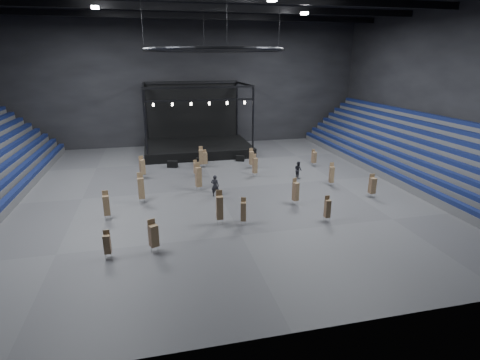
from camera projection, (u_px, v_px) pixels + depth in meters
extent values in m
plane|color=#414143|center=(217.00, 189.00, 36.97)|extent=(50.00, 50.00, 0.00)
cube|color=black|center=(191.00, 82.00, 53.63)|extent=(50.00, 0.20, 18.00)
cube|color=black|center=(302.00, 145.00, 14.73)|extent=(50.00, 0.20, 18.00)
cube|color=black|center=(448.00, 91.00, 39.58)|extent=(0.20, 42.00, 18.00)
cube|color=#0D143B|center=(13.00, 194.00, 32.76)|extent=(0.59, 40.00, 0.40)
cube|color=#0D143B|center=(0.00, 187.00, 32.33)|extent=(0.59, 40.00, 0.40)
cube|color=#4C4C4E|center=(407.00, 171.00, 41.47)|extent=(7.20, 40.00, 0.75)
cube|color=#0D143B|center=(381.00, 168.00, 40.59)|extent=(0.59, 40.00, 0.40)
cube|color=#4C4C4E|center=(411.00, 168.00, 41.45)|extent=(6.30, 40.00, 1.50)
cube|color=#0D143B|center=(389.00, 161.00, 40.55)|extent=(0.59, 40.00, 0.40)
cube|color=#4C4C4E|center=(415.00, 164.00, 41.44)|extent=(5.40, 40.00, 2.25)
cube|color=#0D143B|center=(397.00, 154.00, 40.51)|extent=(0.59, 40.00, 0.40)
cube|color=#4C4C4E|center=(419.00, 160.00, 41.42)|extent=(4.50, 40.00, 3.00)
cube|color=#0D143B|center=(406.00, 146.00, 40.47)|extent=(0.59, 40.00, 0.40)
cube|color=#4C4C4E|center=(423.00, 157.00, 41.40)|extent=(3.60, 40.00, 3.75)
cube|color=#0D143B|center=(414.00, 139.00, 40.44)|extent=(0.59, 40.00, 0.40)
cube|color=#4C4C4E|center=(427.00, 153.00, 41.38)|extent=(2.70, 40.00, 4.50)
cube|color=#0D143B|center=(422.00, 132.00, 40.40)|extent=(0.59, 40.00, 0.40)
cube|color=#4C4C4E|center=(431.00, 150.00, 41.36)|extent=(1.80, 40.00, 5.25)
cube|color=#0D143B|center=(430.00, 125.00, 40.36)|extent=(0.59, 40.00, 0.40)
cube|color=#4C4C4E|center=(435.00, 146.00, 41.34)|extent=(0.90, 40.00, 6.00)
cube|color=#0D143B|center=(439.00, 118.00, 40.32)|extent=(0.59, 40.00, 0.40)
cube|color=black|center=(197.00, 148.00, 51.13)|extent=(14.00, 10.00, 1.20)
cube|color=black|center=(192.00, 110.00, 54.16)|extent=(13.30, 0.30, 8.00)
cylinder|color=black|center=(145.00, 122.00, 44.06)|extent=(0.24, 0.24, 7.80)
cylinder|color=black|center=(146.00, 112.00, 52.58)|extent=(0.24, 0.24, 7.80)
cylinder|color=black|center=(253.00, 118.00, 46.91)|extent=(0.24, 0.24, 7.80)
cylinder|color=black|center=(237.00, 109.00, 55.43)|extent=(0.24, 0.24, 7.80)
cube|color=black|center=(200.00, 87.00, 44.27)|extent=(13.40, 0.25, 0.25)
cube|color=black|center=(191.00, 83.00, 52.79)|extent=(13.40, 0.25, 0.25)
cube|color=black|center=(200.00, 100.00, 44.74)|extent=(13.40, 0.20, 0.20)
cylinder|color=white|center=(153.00, 105.00, 43.67)|extent=(0.24, 0.24, 0.35)
cylinder|color=white|center=(172.00, 104.00, 44.15)|extent=(0.24, 0.24, 0.35)
cylinder|color=white|center=(191.00, 104.00, 44.63)|extent=(0.24, 0.24, 0.35)
cylinder|color=white|center=(209.00, 103.00, 45.10)|extent=(0.24, 0.24, 0.35)
cylinder|color=white|center=(227.00, 103.00, 45.58)|extent=(0.24, 0.24, 0.35)
cylinder|color=white|center=(245.00, 102.00, 46.05)|extent=(0.24, 0.24, 0.35)
torus|color=black|center=(214.00, 50.00, 32.94)|extent=(12.30, 12.30, 0.30)
cylinder|color=black|center=(279.00, 20.00, 33.47)|extent=(0.04, 0.04, 5.00)
cylinder|color=black|center=(204.00, 25.00, 37.73)|extent=(0.04, 0.04, 5.00)
cylinder|color=black|center=(141.00, 17.00, 30.87)|extent=(0.04, 0.04, 5.00)
cylinder|color=black|center=(227.00, 11.00, 26.61)|extent=(0.04, 0.04, 5.00)
cube|color=black|center=(202.00, 8.00, 38.13)|extent=(49.00, 0.35, 0.70)
cube|color=black|center=(193.00, 16.00, 45.53)|extent=(49.00, 0.35, 0.70)
cube|color=white|center=(95.00, 7.00, 33.37)|extent=(0.60, 0.60, 0.25)
cube|color=white|center=(305.00, 13.00, 37.69)|extent=(0.60, 0.60, 0.25)
cube|color=white|center=(272.00, 0.00, 28.99)|extent=(0.60, 0.60, 0.25)
cube|color=black|center=(172.00, 164.00, 44.11)|extent=(1.31, 0.92, 0.79)
cube|color=black|center=(201.00, 161.00, 45.66)|extent=(1.25, 0.82, 0.76)
cube|color=black|center=(240.00, 158.00, 46.84)|extent=(1.18, 0.92, 0.71)
cylinder|color=silver|center=(250.00, 167.00, 43.82)|extent=(0.03, 0.03, 0.39)
cylinder|color=silver|center=(250.00, 166.00, 44.17)|extent=(0.03, 0.03, 0.39)
cylinder|color=silver|center=(253.00, 166.00, 43.90)|extent=(0.03, 0.03, 0.39)
cylinder|color=silver|center=(253.00, 166.00, 44.25)|extent=(0.03, 0.03, 0.39)
cube|color=olive|center=(252.00, 158.00, 43.74)|extent=(0.50, 0.50, 1.55)
cube|color=olive|center=(251.00, 152.00, 43.69)|extent=(0.45, 0.08, 0.85)
cylinder|color=silver|center=(204.00, 166.00, 44.08)|extent=(0.03, 0.03, 0.41)
cylinder|color=silver|center=(203.00, 165.00, 44.45)|extent=(0.03, 0.03, 0.41)
cylinder|color=silver|center=(207.00, 166.00, 44.17)|extent=(0.03, 0.03, 0.41)
cylinder|color=silver|center=(206.00, 165.00, 44.53)|extent=(0.03, 0.03, 0.41)
cube|color=olive|center=(205.00, 158.00, 44.03)|extent=(0.56, 0.56, 1.35)
cube|color=olive|center=(204.00, 153.00, 44.02)|extent=(0.48, 0.13, 0.74)
cylinder|color=silver|center=(313.00, 165.00, 44.60)|extent=(0.03, 0.03, 0.39)
cylinder|color=silver|center=(311.00, 164.00, 44.94)|extent=(0.03, 0.03, 0.39)
cylinder|color=silver|center=(316.00, 165.00, 44.68)|extent=(0.03, 0.03, 0.39)
cylinder|color=silver|center=(314.00, 164.00, 45.02)|extent=(0.03, 0.03, 0.39)
cube|color=olive|center=(314.00, 157.00, 44.55)|extent=(0.59, 0.59, 1.30)
cube|color=olive|center=(313.00, 152.00, 44.52)|extent=(0.44, 0.20, 0.72)
cylinder|color=silver|center=(151.00, 251.00, 24.61)|extent=(0.03, 0.03, 0.45)
cylinder|color=silver|center=(151.00, 248.00, 25.00)|extent=(0.03, 0.03, 0.45)
cylinder|color=silver|center=(158.00, 250.00, 24.70)|extent=(0.03, 0.03, 0.45)
cylinder|color=silver|center=(158.00, 247.00, 25.09)|extent=(0.03, 0.03, 0.45)
cube|color=olive|center=(154.00, 236.00, 24.55)|extent=(0.71, 0.71, 1.49)
cube|color=olive|center=(151.00, 225.00, 24.50)|extent=(0.50, 0.27, 0.82)
cylinder|color=silver|center=(140.00, 201.00, 33.08)|extent=(0.03, 0.03, 0.43)
cylinder|color=silver|center=(140.00, 200.00, 33.46)|extent=(0.03, 0.03, 0.43)
cylinder|color=silver|center=(145.00, 201.00, 33.17)|extent=(0.03, 0.03, 0.43)
cylinder|color=silver|center=(145.00, 199.00, 33.55)|extent=(0.03, 0.03, 0.43)
cube|color=olive|center=(141.00, 188.00, 32.96)|extent=(0.58, 0.58, 1.87)
cube|color=olive|center=(140.00, 178.00, 32.88)|extent=(0.50, 0.12, 1.03)
cylinder|color=silver|center=(141.00, 177.00, 40.03)|extent=(0.03, 0.03, 0.42)
cylinder|color=silver|center=(141.00, 176.00, 40.40)|extent=(0.03, 0.03, 0.42)
cylinder|color=silver|center=(145.00, 176.00, 40.11)|extent=(0.03, 0.03, 0.42)
cylinder|color=silver|center=(145.00, 175.00, 40.48)|extent=(0.03, 0.03, 0.42)
cube|color=olive|center=(142.00, 167.00, 39.94)|extent=(0.65, 0.65, 1.60)
cube|color=olive|center=(141.00, 160.00, 39.87)|extent=(0.47, 0.24, 0.88)
cylinder|color=silver|center=(370.00, 196.00, 34.33)|extent=(0.03, 0.03, 0.44)
cylinder|color=silver|center=(368.00, 195.00, 34.72)|extent=(0.03, 0.03, 0.44)
cylinder|color=silver|center=(375.00, 196.00, 34.42)|extent=(0.03, 0.03, 0.44)
cylinder|color=silver|center=(372.00, 194.00, 34.81)|extent=(0.03, 0.03, 0.44)
cube|color=olive|center=(372.00, 186.00, 34.28)|extent=(0.53, 0.53, 1.45)
cube|color=olive|center=(372.00, 178.00, 34.27)|extent=(0.50, 0.07, 0.80)
cylinder|color=silver|center=(326.00, 220.00, 29.38)|extent=(0.03, 0.03, 0.34)
cylinder|color=silver|center=(324.00, 218.00, 29.68)|extent=(0.03, 0.03, 0.34)
cylinder|color=silver|center=(329.00, 220.00, 29.45)|extent=(0.03, 0.03, 0.34)
cylinder|color=silver|center=(328.00, 218.00, 29.75)|extent=(0.03, 0.03, 0.34)
cube|color=olive|center=(327.00, 209.00, 29.29)|extent=(0.42, 0.42, 1.42)
cube|color=olive|center=(327.00, 200.00, 29.24)|extent=(0.39, 0.06, 0.78)
cylinder|color=silver|center=(294.00, 203.00, 32.78)|extent=(0.03, 0.03, 0.38)
cylinder|color=silver|center=(292.00, 202.00, 33.11)|extent=(0.03, 0.03, 0.38)
cylinder|color=silver|center=(298.00, 203.00, 32.86)|extent=(0.03, 0.03, 0.38)
cylinder|color=silver|center=(296.00, 201.00, 33.19)|extent=(0.03, 0.03, 0.38)
cube|color=olive|center=(296.00, 192.00, 32.67)|extent=(0.59, 0.59, 1.62)
cube|color=olive|center=(294.00, 183.00, 32.59)|extent=(0.42, 0.22, 0.89)
cylinder|color=silver|center=(242.00, 224.00, 28.75)|extent=(0.03, 0.03, 0.34)
cylinder|color=silver|center=(241.00, 222.00, 29.06)|extent=(0.03, 0.03, 0.34)
cylinder|color=silver|center=(246.00, 223.00, 28.82)|extent=(0.03, 0.03, 0.34)
cylinder|color=silver|center=(245.00, 221.00, 29.13)|extent=(0.03, 0.03, 0.34)
cube|color=olive|center=(243.00, 212.00, 28.66)|extent=(0.51, 0.51, 1.50)
cube|color=olive|center=(244.00, 202.00, 28.60)|extent=(0.39, 0.16, 0.82)
cylinder|color=silver|center=(106.00, 257.00, 23.92)|extent=(0.03, 0.03, 0.35)
cylinder|color=silver|center=(106.00, 254.00, 24.22)|extent=(0.03, 0.03, 0.35)
cylinder|color=silver|center=(111.00, 256.00, 23.99)|extent=(0.03, 0.03, 0.35)
cylinder|color=silver|center=(111.00, 254.00, 24.29)|extent=(0.03, 0.03, 0.35)
cube|color=olive|center=(107.00, 244.00, 23.86)|extent=(0.44, 0.44, 1.26)
cube|color=olive|center=(107.00, 235.00, 23.84)|extent=(0.40, 0.07, 0.69)
cylinder|color=silver|center=(197.00, 189.00, 36.17)|extent=(0.03, 0.03, 0.42)
cylinder|color=silver|center=(197.00, 188.00, 36.55)|extent=(0.03, 0.03, 0.42)
cylinder|color=silver|center=(201.00, 189.00, 36.26)|extent=(0.03, 0.03, 0.42)
cylinder|color=silver|center=(201.00, 188.00, 36.63)|extent=(0.03, 0.03, 0.42)
cube|color=olive|center=(198.00, 177.00, 36.04)|extent=(0.62, 0.62, 1.92)
cube|color=olive|center=(197.00, 167.00, 35.94)|extent=(0.49, 0.19, 1.05)
cylinder|color=silver|center=(330.00, 185.00, 37.63)|extent=(0.03, 0.03, 0.36)
cylinder|color=silver|center=(329.00, 184.00, 37.94)|extent=(0.03, 0.03, 0.36)
cylinder|color=silver|center=(333.00, 184.00, 37.70)|extent=(0.03, 0.03, 0.36)
cylinder|color=silver|center=(332.00, 183.00, 38.01)|extent=(0.03, 0.03, 0.36)
cube|color=olive|center=(332.00, 175.00, 37.51)|extent=(0.50, 0.50, 1.63)
cube|color=olive|center=(332.00, 167.00, 37.45)|extent=(0.41, 0.12, 0.90)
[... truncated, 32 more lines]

